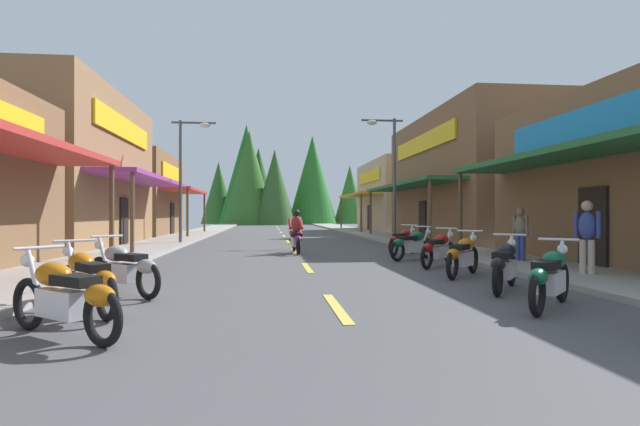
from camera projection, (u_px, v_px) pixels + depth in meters
ground at (289, 244)px, 24.65m from camera, size 9.15×80.00×0.10m
sidewalk_left at (165, 242)px, 24.04m from camera, size 2.60×80.00×0.12m
sidewalk_right at (406, 241)px, 25.27m from camera, size 2.60×80.00×0.12m
centerline_dashes at (285, 238)px, 28.96m from camera, size 0.16×57.96×0.01m
storefront_left_middle at (20, 170)px, 21.11m from camera, size 10.23×10.99×6.49m
storefront_left_far at (108, 195)px, 32.11m from camera, size 9.81×9.16×5.18m
storefront_right_middle at (485, 179)px, 27.00m from camera, size 8.67×13.62×6.59m
storefront_right_far at (414, 197)px, 40.99m from camera, size 9.22×11.21×5.60m
streetlamp_left at (187, 163)px, 22.96m from camera, size 1.99×0.30×5.67m
streetlamp_right at (388, 162)px, 23.89m from camera, size 1.99×0.30×5.94m
motorcycle_parked_right_1 at (550, 276)px, 7.52m from camera, size 1.55×1.62×1.04m
motorcycle_parked_right_2 at (505, 265)px, 9.26m from camera, size 1.32×1.80×1.04m
motorcycle_parked_right_3 at (463, 255)px, 11.40m from camera, size 1.43×1.72×1.04m
motorcycle_parked_right_4 at (438, 249)px, 13.41m from camera, size 1.52×1.64×1.04m
motorcycle_parked_right_5 at (412, 244)px, 15.43m from camera, size 1.78×1.35×1.04m
motorcycle_parked_right_6 at (403, 241)px, 17.32m from camera, size 1.46×1.70×1.04m
motorcycle_parked_left_0 at (64, 296)px, 5.76m from camera, size 1.73×1.42×1.04m
motorcycle_parked_left_1 at (87, 279)px, 7.18m from camera, size 1.40×1.75×1.04m
motorcycle_parked_left_2 at (124, 267)px, 8.76m from camera, size 1.63×1.54×1.04m
rider_cruising_lead at (296, 235)px, 17.99m from camera, size 0.60×2.14×1.57m
rider_cruising_trailing at (296, 227)px, 28.56m from camera, size 0.61×2.14×1.57m
pedestrian_by_shop at (587, 234)px, 10.93m from camera, size 0.41×0.51×1.71m
pedestrian_browsing at (520, 232)px, 14.00m from camera, size 0.35×0.55×1.58m
treeline_backdrop at (268, 181)px, 66.61m from camera, size 22.66×10.44×13.23m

